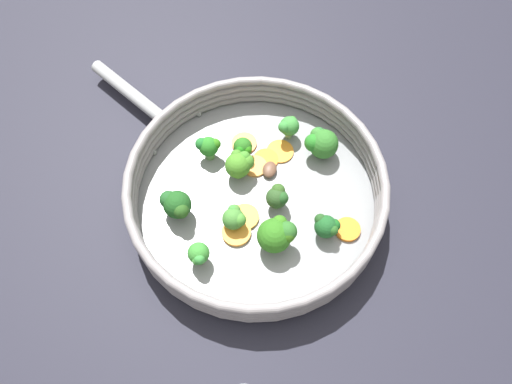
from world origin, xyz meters
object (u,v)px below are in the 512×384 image
(carrot_slice_1, at_px, (239,234))
(broccoli_floret_10, at_px, (277,234))
(carrot_slice_0, at_px, (255,166))
(carrot_slice_5, at_px, (266,159))
(broccoli_floret_2, at_px, (327,226))
(broccoli_floret_8, at_px, (208,147))
(carrot_slice_4, at_px, (244,143))
(broccoli_floret_7, at_px, (243,148))
(broccoli_floret_0, at_px, (321,142))
(broccoli_floret_6, at_px, (277,197))
(skillet, at_px, (256,199))
(broccoli_floret_1, at_px, (199,255))
(carrot_slice_6, at_px, (279,151))
(broccoli_floret_3, at_px, (175,204))
(carrot_slice_3, at_px, (348,229))
(carrot_slice_2, at_px, (243,216))
(broccoli_floret_5, at_px, (234,218))
(broccoli_floret_9, at_px, (240,164))
(mushroom_piece_0, at_px, (270,170))
(broccoli_floret_4, at_px, (289,126))

(carrot_slice_1, distance_m, broccoli_floret_10, 0.06)
(carrot_slice_0, xyz_separation_m, carrot_slice_5, (-0.02, 0.01, -0.00))
(broccoli_floret_2, bearing_deg, carrot_slice_5, -120.30)
(broccoli_floret_8, bearing_deg, carrot_slice_4, 138.28)
(carrot_slice_4, distance_m, broccoli_floret_7, 0.03)
(broccoli_floret_0, distance_m, broccoli_floret_6, 0.11)
(skillet, bearing_deg, broccoli_floret_1, -11.95)
(carrot_slice_6, bearing_deg, broccoli_floret_7, -56.03)
(broccoli_floret_0, relative_size, broccoli_floret_3, 1.00)
(carrot_slice_5, relative_size, carrot_slice_6, 0.92)
(skillet, distance_m, broccoli_floret_1, 0.13)
(broccoli_floret_8, bearing_deg, broccoli_floret_10, 60.18)
(carrot_slice_1, relative_size, carrot_slice_3, 1.14)
(carrot_slice_2, bearing_deg, carrot_slice_5, -173.42)
(broccoli_floret_2, bearing_deg, broccoli_floret_1, -50.95)
(broccoli_floret_1, distance_m, broccoli_floret_5, 0.07)
(broccoli_floret_8, relative_size, broccoli_floret_10, 0.76)
(skillet, distance_m, broccoli_floret_8, 0.11)
(skillet, height_order, broccoli_floret_9, broccoli_floret_9)
(broccoli_floret_6, height_order, mushroom_piece_0, broccoli_floret_6)
(carrot_slice_6, height_order, broccoli_floret_8, broccoli_floret_8)
(broccoli_floret_4, bearing_deg, carrot_slice_4, -52.93)
(carrot_slice_0, xyz_separation_m, broccoli_floret_4, (-0.07, 0.02, 0.03))
(broccoli_floret_2, bearing_deg, broccoli_floret_7, -112.18)
(carrot_slice_5, bearing_deg, carrot_slice_3, 70.03)
(broccoli_floret_4, relative_size, broccoli_floret_6, 1.05)
(carrot_slice_4, distance_m, broccoli_floret_4, 0.07)
(broccoli_floret_7, bearing_deg, skillet, 41.02)
(carrot_slice_1, relative_size, carrot_slice_4, 1.06)
(broccoli_floret_9, bearing_deg, broccoli_floret_5, 21.45)
(broccoli_floret_2, relative_size, broccoli_floret_10, 0.72)
(skillet, distance_m, carrot_slice_5, 0.07)
(broccoli_floret_3, bearing_deg, broccoli_floret_2, 107.10)
(broccoli_floret_0, height_order, broccoli_floret_3, same)
(broccoli_floret_2, height_order, broccoli_floret_10, broccoli_floret_10)
(skillet, height_order, broccoli_floret_4, broccoli_floret_4)
(carrot_slice_3, relative_size, broccoli_floret_5, 1.00)
(carrot_slice_4, distance_m, mushroom_piece_0, 0.06)
(skillet, height_order, broccoli_floret_3, broccoli_floret_3)
(skillet, relative_size, broccoli_floret_9, 7.74)
(carrot_slice_2, distance_m, broccoli_floret_0, 0.16)
(carrot_slice_0, height_order, broccoli_floret_6, broccoli_floret_6)
(broccoli_floret_1, relative_size, broccoli_floret_5, 1.14)
(carrot_slice_1, distance_m, carrot_slice_4, 0.15)
(carrot_slice_5, relative_size, broccoli_floret_7, 1.00)
(carrot_slice_0, distance_m, broccoli_floret_0, 0.10)
(carrot_slice_6, bearing_deg, broccoli_floret_4, 178.83)
(broccoli_floret_1, bearing_deg, broccoli_floret_9, -175.12)
(broccoli_floret_5, relative_size, broccoli_floret_7, 0.96)
(carrot_slice_1, xyz_separation_m, broccoli_floret_9, (-0.09, -0.04, 0.02))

